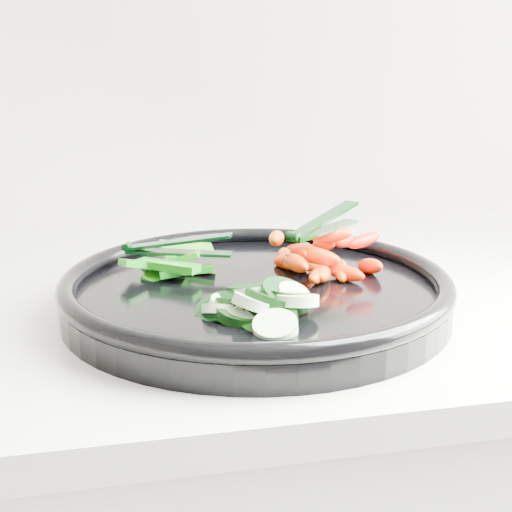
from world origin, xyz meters
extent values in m
cylinder|color=black|center=(0.55, 1.61, 0.94)|extent=(0.47, 0.47, 0.02)
torus|color=black|center=(0.55, 1.61, 0.96)|extent=(0.48, 0.48, 0.02)
cylinder|color=black|center=(0.54, 1.51, 0.96)|extent=(0.06, 0.06, 0.03)
cylinder|color=beige|center=(0.54, 1.49, 0.96)|extent=(0.04, 0.04, 0.02)
cylinder|color=black|center=(0.52, 1.55, 0.96)|extent=(0.05, 0.05, 0.03)
cylinder|color=#D7F7C5|center=(0.50, 1.54, 0.96)|extent=(0.03, 0.03, 0.02)
cylinder|color=black|center=(0.51, 1.54, 0.96)|extent=(0.05, 0.05, 0.02)
cylinder|color=beige|center=(0.51, 1.55, 0.96)|extent=(0.05, 0.05, 0.02)
cylinder|color=black|center=(0.53, 1.55, 0.96)|extent=(0.06, 0.06, 0.02)
cylinder|color=#D1ECBD|center=(0.53, 1.56, 0.96)|extent=(0.04, 0.04, 0.02)
cylinder|color=black|center=(0.51, 1.55, 0.96)|extent=(0.05, 0.05, 0.02)
cylinder|color=beige|center=(0.51, 1.55, 0.96)|extent=(0.04, 0.04, 0.01)
cylinder|color=black|center=(0.52, 1.53, 0.96)|extent=(0.07, 0.07, 0.02)
cylinder|color=beige|center=(0.52, 1.53, 0.96)|extent=(0.05, 0.05, 0.02)
cylinder|color=black|center=(0.50, 1.55, 0.96)|extent=(0.06, 0.06, 0.02)
cylinder|color=beige|center=(0.51, 1.54, 0.96)|extent=(0.04, 0.04, 0.02)
cylinder|color=black|center=(0.53, 1.56, 0.97)|extent=(0.05, 0.05, 0.02)
cylinder|color=#CCEABB|center=(0.53, 1.56, 0.97)|extent=(0.04, 0.04, 0.02)
cylinder|color=black|center=(0.54, 1.53, 0.97)|extent=(0.05, 0.04, 0.03)
cylinder|color=beige|center=(0.53, 1.53, 0.97)|extent=(0.04, 0.04, 0.03)
cylinder|color=black|center=(0.56, 1.54, 0.97)|extent=(0.05, 0.05, 0.03)
cylinder|color=#DAF5C4|center=(0.57, 1.54, 0.97)|extent=(0.04, 0.03, 0.02)
cylinder|color=black|center=(0.56, 1.54, 0.97)|extent=(0.05, 0.05, 0.02)
cylinder|color=#D8F0C0|center=(0.57, 1.52, 0.97)|extent=(0.04, 0.04, 0.02)
ellipsoid|color=#EC4E00|center=(0.64, 1.62, 0.96)|extent=(0.03, 0.04, 0.02)
ellipsoid|color=#FF4600|center=(0.61, 1.61, 0.96)|extent=(0.04, 0.05, 0.02)
ellipsoid|color=#FF3800|center=(0.64, 1.61, 0.96)|extent=(0.04, 0.05, 0.02)
ellipsoid|color=#FE1900|center=(0.59, 1.66, 0.96)|extent=(0.04, 0.05, 0.03)
ellipsoid|color=#F93300|center=(0.67, 1.63, 0.96)|extent=(0.02, 0.05, 0.03)
ellipsoid|color=red|center=(0.61, 1.66, 0.96)|extent=(0.02, 0.04, 0.02)
ellipsoid|color=#EB3700|center=(0.62, 1.61, 0.96)|extent=(0.03, 0.05, 0.02)
ellipsoid|color=#F15900|center=(0.62, 1.65, 0.96)|extent=(0.05, 0.04, 0.02)
ellipsoid|color=red|center=(0.62, 1.71, 0.96)|extent=(0.04, 0.04, 0.02)
ellipsoid|color=#FA4F00|center=(0.60, 1.67, 0.96)|extent=(0.02, 0.05, 0.02)
ellipsoid|color=#F61000|center=(0.59, 1.61, 0.98)|extent=(0.03, 0.05, 0.02)
ellipsoid|color=#FC3600|center=(0.64, 1.67, 0.98)|extent=(0.02, 0.05, 0.02)
ellipsoid|color=#F74100|center=(0.60, 1.65, 0.98)|extent=(0.02, 0.04, 0.02)
ellipsoid|color=#FF2300|center=(0.61, 1.63, 0.98)|extent=(0.05, 0.05, 0.02)
ellipsoid|color=#FF3A00|center=(0.61, 1.66, 0.98)|extent=(0.03, 0.04, 0.02)
ellipsoid|color=#FB2300|center=(0.66, 1.68, 0.98)|extent=(0.04, 0.05, 0.02)
ellipsoid|color=#FF3000|center=(0.64, 1.66, 0.99)|extent=(0.04, 0.02, 0.02)
ellipsoid|color=#DE5700|center=(0.58, 1.65, 0.99)|extent=(0.03, 0.05, 0.02)
ellipsoid|color=#E04100|center=(0.64, 1.65, 0.99)|extent=(0.05, 0.02, 0.02)
ellipsoid|color=red|center=(0.66, 1.63, 0.99)|extent=(0.05, 0.03, 0.02)
cube|color=#0A6F0F|center=(0.47, 1.67, 0.96)|extent=(0.03, 0.06, 0.02)
cube|color=#136809|center=(0.49, 1.67, 0.96)|extent=(0.04, 0.05, 0.02)
cube|color=#20740B|center=(0.50, 1.67, 0.96)|extent=(0.04, 0.03, 0.01)
cube|color=#11700A|center=(0.47, 1.68, 0.96)|extent=(0.05, 0.06, 0.02)
cube|color=#0B6B0A|center=(0.46, 1.69, 0.96)|extent=(0.04, 0.06, 0.03)
cube|color=#0A6B11|center=(0.48, 1.67, 0.97)|extent=(0.05, 0.03, 0.02)
cube|color=#0B7410|center=(0.45, 1.66, 0.97)|extent=(0.05, 0.04, 0.02)
cube|color=#0B6C0A|center=(0.47, 1.65, 0.97)|extent=(0.06, 0.05, 0.01)
cube|color=#136B0A|center=(0.50, 1.72, 0.97)|extent=(0.06, 0.02, 0.02)
cylinder|color=black|center=(0.59, 1.61, 1.00)|extent=(0.01, 0.01, 0.01)
cube|color=black|center=(0.63, 1.65, 1.00)|extent=(0.09, 0.08, 0.00)
cube|color=black|center=(0.63, 1.65, 1.01)|extent=(0.09, 0.08, 0.02)
cylinder|color=black|center=(0.43, 1.70, 0.98)|extent=(0.01, 0.01, 0.01)
cube|color=black|center=(0.48, 1.68, 0.97)|extent=(0.11, 0.05, 0.00)
cube|color=black|center=(0.48, 1.68, 0.99)|extent=(0.11, 0.05, 0.02)
camera|label=1|loc=(0.41, 0.98, 1.17)|focal=50.00mm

